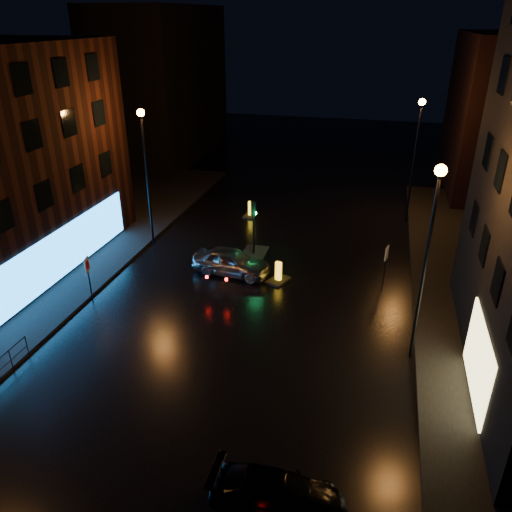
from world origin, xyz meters
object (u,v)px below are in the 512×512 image
(road_sign_left, at_px, (88,269))
(traffic_signal, at_px, (254,247))
(bollard_near, at_px, (278,277))
(silver_hatchback, at_px, (231,262))
(bollard_far, at_px, (251,213))
(road_sign_right, at_px, (386,256))
(dark_sedan, at_px, (278,495))

(road_sign_left, bearing_deg, traffic_signal, 32.40)
(bollard_near, bearing_deg, silver_hatchback, -163.45)
(bollard_far, bearing_deg, bollard_near, -62.71)
(silver_hatchback, xyz_separation_m, bollard_far, (-1.27, 8.84, -0.50))
(silver_hatchback, height_order, road_sign_left, road_sign_left)
(road_sign_right, bearing_deg, bollard_far, -25.41)
(silver_hatchback, bearing_deg, bollard_far, 14.23)
(bollard_far, relative_size, road_sign_left, 0.57)
(bollard_near, bearing_deg, dark_sedan, -56.41)
(traffic_signal, relative_size, dark_sedan, 0.85)
(bollard_near, height_order, road_sign_left, road_sign_left)
(dark_sedan, bearing_deg, road_sign_right, -10.17)
(bollard_far, height_order, road_sign_left, road_sign_left)
(traffic_signal, bearing_deg, road_sign_left, -133.29)
(silver_hatchback, bearing_deg, road_sign_right, -78.22)
(dark_sedan, height_order, bollard_near, dark_sedan)
(silver_hatchback, relative_size, road_sign_left, 1.86)
(road_sign_left, relative_size, road_sign_right, 1.04)
(road_sign_right, bearing_deg, dark_sedan, 94.45)
(traffic_signal, bearing_deg, bollard_far, 106.68)
(dark_sedan, bearing_deg, road_sign_left, 51.24)
(traffic_signal, distance_m, bollard_far, 6.48)
(bollard_near, distance_m, bollard_far, 9.92)
(silver_hatchback, xyz_separation_m, dark_sedan, (5.66, -13.90, -0.15))
(traffic_signal, relative_size, road_sign_right, 1.54)
(bollard_near, height_order, road_sign_right, road_sign_right)
(silver_hatchback, xyz_separation_m, road_sign_left, (-6.11, -4.47, 1.01))
(traffic_signal, height_order, silver_hatchback, traffic_signal)
(silver_hatchback, height_order, road_sign_right, road_sign_right)
(dark_sedan, bearing_deg, traffic_signal, 16.99)
(dark_sedan, distance_m, bollard_far, 23.77)
(silver_hatchback, bearing_deg, road_sign_left, 132.26)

